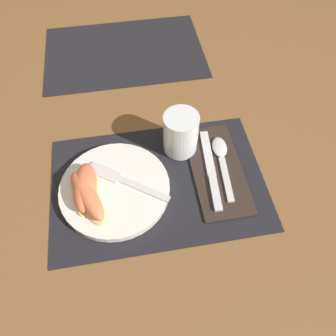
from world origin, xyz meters
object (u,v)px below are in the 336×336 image
object	(u,v)px
fork	(122,180)
citrus_wedge_0	(85,188)
spoon	(221,155)
plate	(115,189)
knife	(211,170)
juice_glass	(181,135)
citrus_wedge_1	(87,197)

from	to	relation	value
fork	citrus_wedge_0	size ratio (longest dim) A/B	1.37
spoon	citrus_wedge_0	distance (m)	0.31
plate	fork	bearing A→B (deg)	37.05
spoon	citrus_wedge_0	size ratio (longest dim) A/B	1.40
knife	spoon	bearing A→B (deg)	47.42
knife	citrus_wedge_0	world-z (taller)	citrus_wedge_0
plate	knife	size ratio (longest dim) A/B	1.10
knife	fork	xyz separation A→B (m)	(-0.19, 0.00, 0.01)
juice_glass	citrus_wedge_0	world-z (taller)	juice_glass
fork	citrus_wedge_1	bearing A→B (deg)	-152.44
spoon	fork	size ratio (longest dim) A/B	1.02
plate	fork	xyz separation A→B (m)	(0.02, 0.01, 0.01)
knife	fork	world-z (taller)	fork
spoon	fork	distance (m)	0.23
spoon	citrus_wedge_0	bearing A→B (deg)	-170.43
citrus_wedge_0	citrus_wedge_1	size ratio (longest dim) A/B	0.88
spoon	fork	xyz separation A→B (m)	(-0.23, -0.04, 0.01)
citrus_wedge_0	plate	bearing A→B (deg)	2.56
knife	citrus_wedge_1	world-z (taller)	citrus_wedge_1
plate	knife	bearing A→B (deg)	3.51
knife	spoon	distance (m)	0.05
plate	juice_glass	distance (m)	0.19
plate	knife	world-z (taller)	plate
citrus_wedge_0	knife	bearing A→B (deg)	3.31
spoon	citrus_wedge_0	xyz separation A→B (m)	(-0.30, -0.05, 0.03)
juice_glass	spoon	size ratio (longest dim) A/B	0.58
juice_glass	spoon	xyz separation A→B (m)	(0.09, -0.04, -0.04)
juice_glass	citrus_wedge_0	size ratio (longest dim) A/B	0.81
plate	citrus_wedge_1	xyz separation A→B (m)	(-0.05, -0.02, 0.03)
fork	juice_glass	bearing A→B (deg)	29.43
plate	citrus_wedge_0	size ratio (longest dim) A/B	1.89
juice_glass	citrus_wedge_0	xyz separation A→B (m)	(-0.21, -0.09, -0.01)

